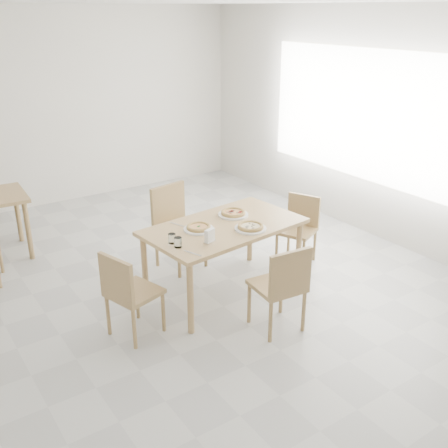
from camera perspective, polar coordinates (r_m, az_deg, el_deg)
room at (r=6.90m, az=14.82°, el=11.39°), size 7.28×7.00×7.00m
main_table at (r=5.21m, az=0.00°, el=-0.91°), size 1.65×1.05×0.75m
chair_south at (r=4.67m, az=6.37°, el=-6.44°), size 0.46×0.46×0.84m
chair_north at (r=5.89m, az=-5.32°, el=0.41°), size 0.53×0.53×0.93m
chair_west at (r=4.65m, az=-10.50°, el=-7.05°), size 0.50×0.50×0.82m
chair_east at (r=6.04m, az=8.22°, el=-0.02°), size 0.51×0.51×0.78m
plate_margherita at (r=5.06m, az=-2.78°, el=-0.57°), size 0.29×0.29×0.02m
plate_mushroom at (r=5.08m, az=2.90°, el=-0.50°), size 0.31×0.31×0.02m
plate_pepperoni at (r=5.42m, az=1.01°, el=1.03°), size 0.31×0.31×0.02m
pizza_margherita at (r=5.05m, az=-2.78°, el=-0.33°), size 0.26×0.26×0.03m
pizza_mushroom at (r=5.07m, az=2.90°, el=-0.26°), size 0.31×0.31×0.03m
pizza_pepperoni at (r=5.41m, az=1.01°, el=1.26°), size 0.32×0.32×0.03m
tumbler_a at (r=4.70m, az=-5.04°, el=-2.00°), size 0.07×0.07×0.09m
tumbler_b at (r=4.79m, az=-5.69°, el=-1.58°), size 0.07×0.07×0.09m
napkin_holder at (r=4.77m, az=-1.56°, el=-1.34°), size 0.13×0.09×0.13m
fork_a at (r=4.59m, az=-3.42°, el=-3.21°), size 0.08×0.18×0.01m
fork_b at (r=5.20m, az=-5.13°, el=-0.06°), size 0.08×0.18×0.01m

